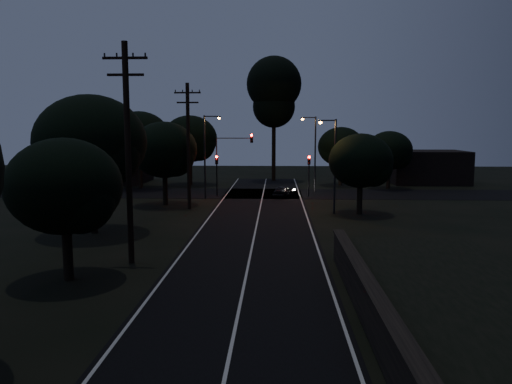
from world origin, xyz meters
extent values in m
cube|color=black|center=(0.00, 22.00, 0.01)|extent=(8.00, 70.00, 0.02)
cube|color=black|center=(0.00, 42.00, 0.01)|extent=(60.00, 8.00, 0.02)
cube|color=beige|center=(0.00, 22.00, 0.03)|extent=(0.12, 70.00, 0.01)
cube|color=beige|center=(-3.75, 22.00, 0.03)|extent=(0.12, 70.00, 0.01)
cube|color=beige|center=(3.75, 22.00, 0.03)|extent=(0.12, 70.00, 0.01)
cube|color=black|center=(4.60, 3.00, 0.75)|extent=(0.40, 26.00, 1.50)
cube|color=black|center=(4.60, 3.00, 1.55)|extent=(0.55, 26.00, 0.10)
cylinder|color=black|center=(-6.00, 15.00, 5.50)|extent=(0.30, 0.30, 11.00)
cube|color=black|center=(-6.00, 15.00, 10.20)|extent=(2.20, 0.12, 0.12)
cube|color=black|center=(-6.00, 15.00, 9.40)|extent=(1.80, 0.12, 0.12)
cylinder|color=black|center=(-6.00, 32.00, 5.25)|extent=(0.30, 0.30, 10.50)
cube|color=black|center=(-6.00, 32.00, 9.70)|extent=(2.20, 0.12, 0.12)
cube|color=black|center=(-6.00, 32.00, 8.90)|extent=(1.80, 0.12, 0.12)
cylinder|color=black|center=(-8.00, 12.00, 1.19)|extent=(0.44, 0.44, 2.38)
ellipsoid|color=black|center=(-8.00, 12.00, 4.27)|extent=(5.05, 5.05, 4.29)
sphere|color=black|center=(-7.12, 11.50, 3.77)|extent=(3.03, 3.03, 3.03)
cylinder|color=black|center=(-10.50, 22.00, 1.64)|extent=(0.44, 0.44, 3.28)
ellipsoid|color=black|center=(-10.50, 22.00, 5.94)|extent=(7.08, 7.08, 6.02)
sphere|color=black|center=(-9.26, 21.29, 5.23)|extent=(4.25, 4.25, 4.25)
cylinder|color=black|center=(-8.50, 34.00, 1.36)|extent=(0.44, 0.44, 2.73)
ellipsoid|color=black|center=(-8.50, 34.00, 4.91)|extent=(5.81, 5.81, 4.94)
sphere|color=black|center=(-7.48, 33.42, 4.32)|extent=(3.49, 3.49, 3.49)
cylinder|color=black|center=(-9.00, 50.00, 1.53)|extent=(0.44, 0.44, 3.06)
ellipsoid|color=black|center=(-9.00, 50.00, 5.51)|extent=(6.55, 6.55, 5.57)
sphere|color=black|center=(-7.85, 49.35, 4.86)|extent=(3.93, 3.93, 3.93)
cylinder|color=black|center=(-14.00, 46.00, 1.61)|extent=(0.44, 0.44, 3.23)
ellipsoid|color=black|center=(-14.00, 46.00, 5.78)|extent=(6.80, 6.80, 5.78)
sphere|color=black|center=(-12.81, 45.32, 5.10)|extent=(4.08, 4.08, 4.08)
cylinder|color=black|center=(9.00, 50.00, 1.27)|extent=(0.44, 0.44, 2.54)
ellipsoid|color=black|center=(9.00, 50.00, 4.60)|extent=(5.47, 5.47, 4.65)
sphere|color=black|center=(9.96, 49.45, 4.05)|extent=(3.28, 3.28, 3.28)
cylinder|color=black|center=(14.00, 47.00, 1.20)|extent=(0.44, 0.44, 2.39)
ellipsoid|color=black|center=(14.00, 47.00, 4.30)|extent=(5.10, 5.10, 4.33)
sphere|color=black|center=(14.89, 46.49, 3.79)|extent=(3.06, 3.06, 3.06)
cylinder|color=black|center=(8.00, 30.00, 1.19)|extent=(0.44, 0.44, 2.37)
ellipsoid|color=black|center=(8.00, 30.00, 4.26)|extent=(5.04, 5.04, 4.28)
sphere|color=black|center=(8.88, 29.50, 3.76)|extent=(3.02, 3.02, 3.02)
cylinder|color=black|center=(1.00, 55.00, 4.36)|extent=(0.50, 0.50, 8.71)
sphere|color=black|center=(1.00, 55.00, 12.35)|extent=(6.97, 6.97, 6.97)
sphere|color=black|center=(1.00, 55.00, 9.50)|extent=(5.39, 5.39, 5.39)
cube|color=black|center=(-20.00, 52.00, 2.20)|extent=(10.00, 8.00, 4.40)
cube|color=black|center=(20.00, 53.00, 2.00)|extent=(9.00, 7.00, 4.00)
cylinder|color=black|center=(-4.60, 40.00, 1.60)|extent=(0.12, 0.12, 3.20)
cube|color=black|center=(-4.60, 40.00, 3.65)|extent=(0.28, 0.22, 0.90)
sphere|color=#FF0705|center=(-4.60, 39.87, 3.95)|extent=(0.22, 0.22, 0.22)
cylinder|color=black|center=(4.60, 40.00, 1.60)|extent=(0.12, 0.12, 3.20)
cube|color=black|center=(4.60, 40.00, 3.65)|extent=(0.28, 0.22, 0.90)
sphere|color=#FF0705|center=(4.60, 39.87, 3.95)|extent=(0.22, 0.22, 0.22)
cylinder|color=black|center=(-4.60, 40.00, 2.50)|extent=(0.12, 0.12, 5.00)
cube|color=black|center=(-1.10, 40.00, 5.80)|extent=(0.28, 0.22, 0.90)
sphere|color=#FF0705|center=(-1.10, 39.87, 6.10)|extent=(0.22, 0.22, 0.22)
cube|color=black|center=(-2.85, 40.00, 5.80)|extent=(3.50, 0.08, 0.08)
cylinder|color=black|center=(-5.50, 38.00, 4.00)|extent=(0.16, 0.16, 8.00)
cube|color=black|center=(-4.80, 38.00, 7.90)|extent=(1.40, 0.10, 0.10)
cube|color=black|center=(-4.10, 38.00, 7.85)|extent=(0.35, 0.22, 0.12)
sphere|color=orange|center=(-4.10, 38.00, 7.75)|extent=(0.26, 0.26, 0.26)
cylinder|color=black|center=(5.50, 44.00, 4.00)|extent=(0.16, 0.16, 8.00)
cube|color=black|center=(4.80, 44.00, 7.90)|extent=(1.40, 0.10, 0.10)
cube|color=black|center=(4.10, 44.00, 7.85)|extent=(0.35, 0.22, 0.12)
sphere|color=orange|center=(4.10, 44.00, 7.75)|extent=(0.26, 0.26, 0.26)
cylinder|color=black|center=(6.00, 30.00, 3.75)|extent=(0.16, 0.16, 7.50)
cube|color=black|center=(5.40, 30.00, 7.40)|extent=(1.20, 0.10, 0.10)
cube|color=black|center=(4.80, 30.00, 7.35)|extent=(0.35, 0.22, 0.12)
sphere|color=orange|center=(4.80, 30.00, 7.25)|extent=(0.26, 0.26, 0.26)
imported|color=black|center=(2.07, 39.62, 0.55)|extent=(2.39, 3.49, 1.10)
camera|label=1|loc=(1.39, -9.53, 6.85)|focal=35.00mm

